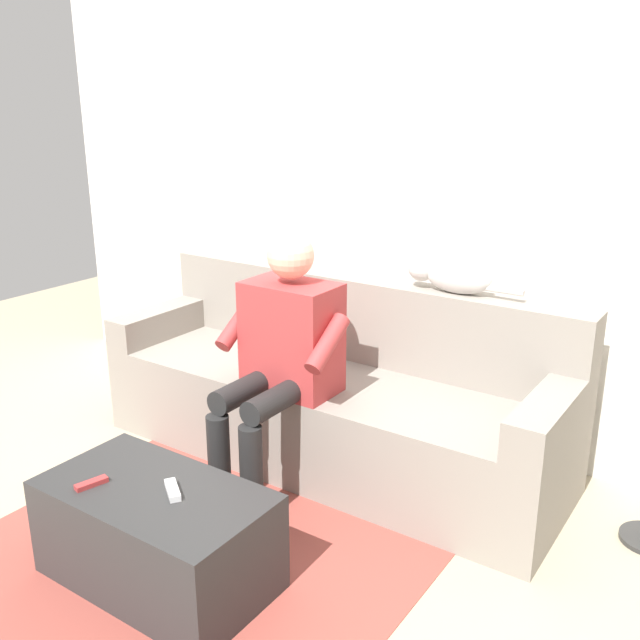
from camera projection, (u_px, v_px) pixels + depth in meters
The scene contains 9 objects.
ground_plane at pixel (239, 521), 3.04m from camera, with size 8.00×8.00×0.00m, color tan.
back_wall at pixel (391, 183), 3.64m from camera, with size 4.79×0.06×2.65m, color silver.
couch at pixel (334, 396), 3.53m from camera, with size 2.34×0.77×0.88m.
coffee_table at pixel (157, 535), 2.62m from camera, with size 0.87×0.48×0.39m.
person_solo_seated at pixel (283, 348), 3.14m from camera, with size 0.57×0.60×1.19m.
cat_on_backrest at pixel (449, 274), 3.27m from camera, with size 0.56×0.13×0.17m.
remote_white at pixel (173, 490), 2.53m from camera, with size 0.13×0.04×0.02m, color white.
remote_red at pixel (91, 483), 2.58m from camera, with size 0.12×0.03×0.02m, color #B73333.
floor_rug at pixel (190, 556), 2.80m from camera, with size 1.74×1.61×0.01m, color #9E473D.
Camera 1 is at (-1.77, 2.58, 1.76)m, focal length 39.52 mm.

